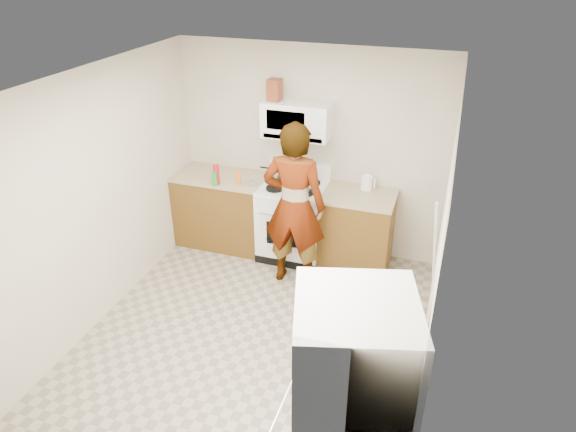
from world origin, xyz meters
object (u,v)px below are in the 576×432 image
at_px(microwave, 297,119).
at_px(gas_range, 293,219).
at_px(person, 294,206).
at_px(fridge, 349,412).
at_px(kettle, 367,183).
at_px(saucepan, 281,173).

bearing_deg(microwave, gas_range, -90.00).
height_order(person, fridge, person).
xyz_separation_m(kettle, saucepan, (-1.02, -0.06, 0.00)).
relative_size(person, kettle, 11.85).
xyz_separation_m(person, fridge, (1.13, -2.41, -0.10)).
relative_size(fridge, kettle, 10.64).
relative_size(gas_range, kettle, 7.07).
bearing_deg(microwave, person, -74.85).
bearing_deg(gas_range, microwave, 90.00).
distance_m(gas_range, saucepan, 0.58).
height_order(microwave, saucepan, microwave).
relative_size(gas_range, person, 0.60).
xyz_separation_m(fridge, kettle, (-0.49, 3.11, 0.16)).
distance_m(fridge, saucepan, 3.41).
bearing_deg(gas_range, person, -71.39).
distance_m(person, fridge, 2.66).
bearing_deg(person, gas_range, -73.10).
distance_m(microwave, saucepan, 0.71).
bearing_deg(fridge, saucepan, 100.93).
height_order(fridge, kettle, fridge).
relative_size(gas_range, microwave, 1.49).
bearing_deg(fridge, gas_range, 98.72).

